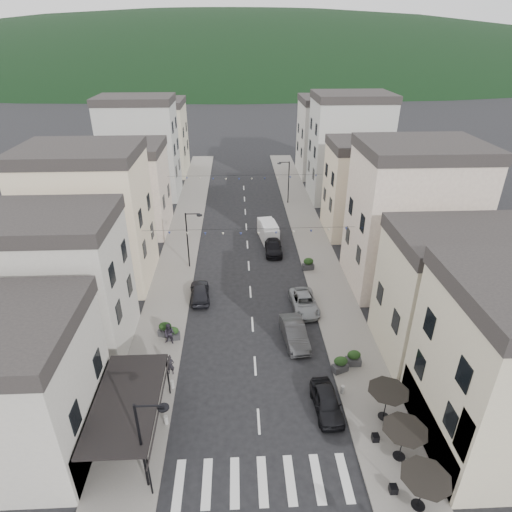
{
  "coord_description": "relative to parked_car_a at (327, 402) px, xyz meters",
  "views": [
    {
      "loc": [
        -1.03,
        -12.75,
        21.54
      ],
      "look_at": [
        0.55,
        21.51,
        3.5
      ],
      "focal_mm": 30.0,
      "sensor_mm": 36.0,
      "label": 1
    }
  ],
  "objects": [
    {
      "name": "pedestrian_a",
      "position": [
        -10.34,
        3.65,
        0.2
      ],
      "size": [
        0.57,
        0.38,
        1.53
      ],
      "primitive_type": "imported",
      "rotation": [
        0.0,
        0.0,
        -0.03
      ],
      "color": "black",
      "rests_on": "sidewalk_left"
    },
    {
      "name": "delivery_van",
      "position": [
        -1.9,
        25.73,
        0.36
      ],
      "size": [
        2.34,
        4.64,
        2.13
      ],
      "rotation": [
        0.0,
        0.0,
        0.14
      ],
      "color": "silver",
      "rests_on": "ground"
    },
    {
      "name": "boutique_awning",
      "position": [
        -11.62,
        -1.73,
        2.43
      ],
      "size": [
        3.77,
        7.5,
        3.28
      ],
      "color": "black",
      "rests_on": "ground"
    },
    {
      "name": "planter_rb",
      "position": [
        2.72,
        3.97,
        0.04
      ],
      "size": [
        1.12,
        0.63,
        1.24
      ],
      "rotation": [
        0.0,
        0.0,
        -0.02
      ],
      "color": "#323235",
      "rests_on": "sidewalk_right"
    },
    {
      "name": "bollards",
      "position": [
        -4.37,
        -1.23,
        -0.26
      ],
      "size": [
        11.66,
        10.26,
        0.6
      ],
      "color": "gray",
      "rests_on": "ground"
    },
    {
      "name": "cafe_terrace",
      "position": [
        3.33,
        -3.93,
        1.68
      ],
      "size": [
        2.5,
        8.1,
        2.53
      ],
      "color": "black",
      "rests_on": "ground"
    },
    {
      "name": "planter_ra",
      "position": [
        1.63,
        3.36,
        0.04
      ],
      "size": [
        1.26,
        0.99,
        1.25
      ],
      "rotation": [
        0.0,
        0.0,
        0.39
      ],
      "color": "#313033",
      "rests_on": "sidewalk_right"
    },
    {
      "name": "streetlamp_left_far",
      "position": [
        -10.2,
        19.27,
        3.02
      ],
      "size": [
        1.7,
        0.56,
        6.0
      ],
      "color": "black",
      "rests_on": "ground"
    },
    {
      "name": "buildings_row_right",
      "position": [
        10.13,
        29.86,
        5.64
      ],
      "size": [
        10.2,
        54.16,
        14.5
      ],
      "color": "beige",
      "rests_on": "ground"
    },
    {
      "name": "streetlamp_right_far",
      "position": [
        1.45,
        37.27,
        3.02
      ],
      "size": [
        1.7,
        0.56,
        6.0
      ],
      "color": "black",
      "rests_on": "ground"
    },
    {
      "name": "bunting_far",
      "position": [
        -4.37,
        31.27,
        4.97
      ],
      "size": [
        19.0,
        0.28,
        0.62
      ],
      "color": "black",
      "rests_on": "ground"
    },
    {
      "name": "parked_car_a",
      "position": [
        0.0,
        0.0,
        0.0
      ],
      "size": [
        1.82,
        4.08,
        1.36
      ],
      "primitive_type": "imported",
      "rotation": [
        0.0,
        0.0,
        0.05
      ],
      "color": "black",
      "rests_on": "ground"
    },
    {
      "name": "planter_lb",
      "position": [
        -11.3,
        7.94,
        0.06
      ],
      "size": [
        1.27,
        0.93,
        1.28
      ],
      "rotation": [
        0.0,
        0.0,
        -0.3
      ],
      "color": "#313134",
      "rests_on": "sidewalk_left"
    },
    {
      "name": "planter_rc",
      "position": [
        1.63,
        18.1,
        0.06
      ],
      "size": [
        1.21,
        0.76,
        1.27
      ],
      "rotation": [
        0.0,
        0.0,
        0.12
      ],
      "color": "#2D2D30",
      "rests_on": "sidewalk_right"
    },
    {
      "name": "sidewalk_left",
      "position": [
        -11.87,
        25.27,
        -0.62
      ],
      "size": [
        4.0,
        76.0,
        0.12
      ],
      "primitive_type": "cube",
      "color": "slate",
      "rests_on": "ground"
    },
    {
      "name": "buildings_row_left",
      "position": [
        -18.87,
        31.02,
        5.44
      ],
      "size": [
        10.2,
        54.16,
        14.0
      ],
      "color": "#AFAAA0",
      "rests_on": "ground"
    },
    {
      "name": "sidewalk_right",
      "position": [
        3.13,
        25.27,
        -0.62
      ],
      "size": [
        4.0,
        76.0,
        0.12
      ],
      "primitive_type": "cube",
      "color": "slate",
      "rests_on": "ground"
    },
    {
      "name": "parked_car_e",
      "position": [
        -8.97,
        13.34,
        0.04
      ],
      "size": [
        2.07,
        4.34,
        1.43
      ],
      "primitive_type": "imported",
      "rotation": [
        0.0,
        0.0,
        3.23
      ],
      "color": "black",
      "rests_on": "ground"
    },
    {
      "name": "parked_car_c",
      "position": [
        0.23,
        11.29,
        -0.04
      ],
      "size": [
        2.39,
        4.74,
        1.28
      ],
      "primitive_type": "imported",
      "rotation": [
        0.0,
        0.0,
        0.06
      ],
      "color": "gray",
      "rests_on": "ground"
    },
    {
      "name": "streetlamp_left_near",
      "position": [
        -10.2,
        -4.73,
        3.02
      ],
      "size": [
        1.7,
        0.56,
        6.0
      ],
      "color": "black",
      "rests_on": "ground"
    },
    {
      "name": "planter_la",
      "position": [
        -10.63,
        7.51,
        -0.02
      ],
      "size": [
        1.05,
        0.66,
        1.12
      ],
      "rotation": [
        0.0,
        0.0,
        0.12
      ],
      "color": "#2E2E31",
      "rests_on": "sidewalk_left"
    },
    {
      "name": "parked_car_b",
      "position": [
        -1.18,
        6.96,
        0.08
      ],
      "size": [
        2.07,
        4.74,
        1.52
      ],
      "primitive_type": "imported",
      "rotation": [
        0.0,
        0.0,
        0.1
      ],
      "color": "#363639",
      "rests_on": "ground"
    },
    {
      "name": "parked_car_d",
      "position": [
        -1.57,
        22.27,
        -0.03
      ],
      "size": [
        1.89,
        4.49,
        1.29
      ],
      "primitive_type": "imported",
      "rotation": [
        0.0,
        0.0,
        -0.02
      ],
      "color": "black",
      "rests_on": "ground"
    },
    {
      "name": "hill_backdrop",
      "position": [
        -4.37,
        293.27,
        -0.68
      ],
      "size": [
        640.0,
        360.0,
        70.0
      ],
      "primitive_type": "ellipsoid",
      "color": "black",
      "rests_on": "ground"
    },
    {
      "name": "pedestrian_b",
      "position": [
        -10.83,
        6.98,
        0.34
      ],
      "size": [
        1.0,
        0.85,
        1.79
      ],
      "primitive_type": "imported",
      "rotation": [
        0.0,
        0.0,
        -0.22
      ],
      "color": "#25202A",
      "rests_on": "sidewalk_left"
    },
    {
      "name": "bunting_near",
      "position": [
        -4.37,
        15.27,
        4.97
      ],
      "size": [
        19.0,
        0.28,
        0.62
      ],
      "color": "black",
      "rests_on": "ground"
    }
  ]
}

